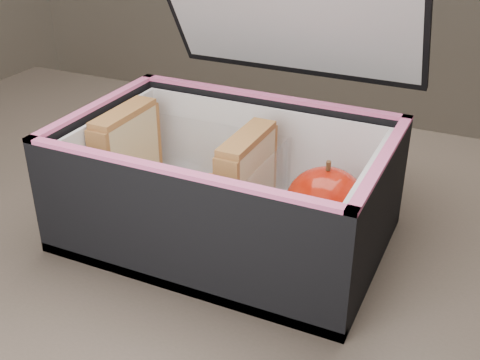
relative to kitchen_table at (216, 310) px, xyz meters
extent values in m
cube|color=brown|center=(0.00, 0.00, 0.08)|extent=(1.20, 0.80, 0.03)
cube|color=#382D26|center=(-0.55, 0.35, -0.30)|extent=(0.05, 0.05, 0.72)
cube|color=black|center=(0.01, 0.18, 0.30)|extent=(0.31, 0.11, 0.18)
cube|color=tan|center=(-0.13, 0.02, 0.16)|extent=(0.01, 0.09, 0.10)
cube|color=#DA7372|center=(-0.12, 0.02, 0.15)|extent=(0.01, 0.09, 0.09)
cube|color=tan|center=(-0.11, 0.02, 0.16)|extent=(0.01, 0.09, 0.10)
cube|color=brown|center=(-0.12, 0.02, 0.21)|extent=(0.03, 0.09, 0.01)
cube|color=tan|center=(0.02, 0.02, 0.16)|extent=(0.01, 0.09, 0.09)
cube|color=#DA7372|center=(0.03, 0.02, 0.15)|extent=(0.01, 0.09, 0.09)
cube|color=tan|center=(0.03, 0.02, 0.16)|extent=(0.01, 0.09, 0.09)
cube|color=brown|center=(0.03, 0.02, 0.21)|extent=(0.03, 0.09, 0.01)
cylinder|color=orange|center=(-0.06, 0.04, 0.11)|extent=(0.02, 0.09, 0.01)
cylinder|color=orange|center=(-0.03, 0.04, 0.13)|extent=(0.03, 0.09, 0.01)
cylinder|color=orange|center=(-0.04, -0.01, 0.14)|extent=(0.01, 0.09, 0.01)
cylinder|color=orange|center=(-0.06, 0.01, 0.11)|extent=(0.02, 0.09, 0.01)
cylinder|color=orange|center=(-0.04, 0.02, 0.13)|extent=(0.02, 0.09, 0.01)
cylinder|color=orange|center=(-0.03, 0.01, 0.14)|extent=(0.03, 0.09, 0.01)
cylinder|color=orange|center=(-0.04, 0.05, 0.11)|extent=(0.03, 0.09, 0.01)
cube|color=white|center=(0.10, 0.03, 0.11)|extent=(0.08, 0.08, 0.01)
ellipsoid|color=#9A0900|center=(0.11, 0.03, 0.15)|extent=(0.10, 0.10, 0.07)
cylinder|color=#4C331B|center=(0.11, 0.03, 0.19)|extent=(0.01, 0.01, 0.01)
camera|label=1|loc=(0.25, -0.47, 0.44)|focal=45.00mm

